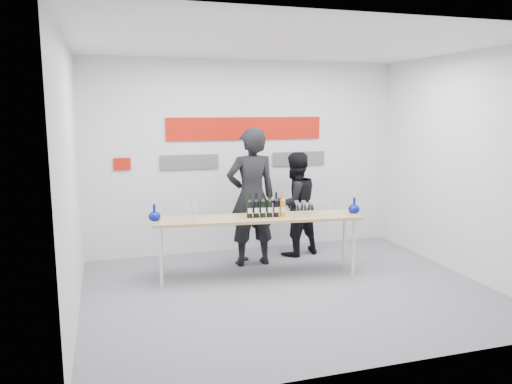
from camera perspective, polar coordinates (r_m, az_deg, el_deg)
ground at (r=6.41m, az=3.78°, el=-11.15°), size 5.00×5.00×0.00m
back_wall at (r=7.93m, az=-1.22°, el=4.03°), size 5.00×0.04×3.00m
signage at (r=7.86m, az=-1.56°, el=6.22°), size 3.38×0.02×0.79m
tasting_table at (r=6.69m, az=0.25°, el=-3.38°), size 2.81×0.87×0.83m
wine_bottles at (r=6.63m, az=1.17°, el=-1.48°), size 0.53×0.14×0.33m
decanter_left at (r=6.57m, az=-11.54°, el=-2.29°), size 0.16×0.16×0.21m
decanter_right at (r=7.05m, az=11.15°, el=-1.48°), size 0.16×0.16×0.21m
glasses_left at (r=6.56m, az=-7.46°, el=-2.34°), size 0.18×0.23×0.18m
glasses_right at (r=6.81m, az=6.30°, el=-1.87°), size 0.46×0.27×0.18m
presenter_left at (r=7.18m, az=-0.54°, el=-0.58°), size 0.74×0.49×2.00m
presenter_right at (r=7.71m, az=4.46°, el=-1.39°), size 0.91×0.79×1.61m
mic_stand at (r=7.51m, az=-1.50°, el=-4.52°), size 0.17×0.17×1.43m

